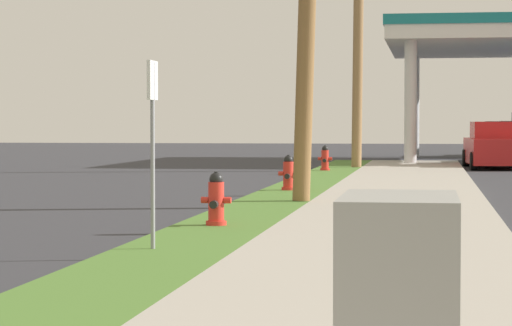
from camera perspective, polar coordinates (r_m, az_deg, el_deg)
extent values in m
cylinder|color=red|center=(15.80, -2.01, -3.02)|extent=(0.29, 0.29, 0.06)
cylinder|color=red|center=(15.78, -2.01, -2.05)|extent=(0.22, 0.22, 0.60)
sphere|color=black|center=(15.76, -2.01, -0.81)|extent=(0.19, 0.19, 0.19)
cylinder|color=black|center=(15.75, -2.02, -0.52)|extent=(0.06, 0.06, 0.05)
cylinder|color=red|center=(15.81, -2.58, -1.87)|extent=(0.10, 0.09, 0.09)
cylinder|color=red|center=(15.75, -1.44, -1.88)|extent=(0.10, 0.09, 0.09)
cylinder|color=black|center=(15.61, -2.13, -2.10)|extent=(0.11, 0.12, 0.11)
cylinder|color=red|center=(23.97, 1.63, -1.29)|extent=(0.29, 0.29, 0.06)
cylinder|color=red|center=(23.96, 1.63, -0.65)|extent=(0.22, 0.22, 0.60)
sphere|color=black|center=(23.95, 1.63, 0.16)|extent=(0.19, 0.19, 0.19)
cylinder|color=black|center=(23.94, 1.63, 0.36)|extent=(0.06, 0.06, 0.05)
cylinder|color=red|center=(23.98, 1.25, -0.53)|extent=(0.10, 0.09, 0.09)
cylinder|color=red|center=(23.94, 2.01, -0.54)|extent=(0.10, 0.09, 0.09)
cylinder|color=black|center=(23.79, 1.58, -0.67)|extent=(0.11, 0.12, 0.11)
cylinder|color=red|center=(33.92, 3.48, -0.32)|extent=(0.29, 0.29, 0.06)
cylinder|color=red|center=(33.91, 3.48, 0.14)|extent=(0.22, 0.22, 0.60)
sphere|color=black|center=(33.90, 3.48, 0.71)|extent=(0.19, 0.19, 0.19)
cylinder|color=black|center=(33.90, 3.48, 0.85)|extent=(0.06, 0.06, 0.05)
cylinder|color=red|center=(33.92, 3.21, 0.22)|extent=(0.10, 0.09, 0.09)
cylinder|color=red|center=(33.89, 3.75, 0.22)|extent=(0.10, 0.09, 0.09)
cylinder|color=black|center=(33.74, 3.46, 0.13)|extent=(0.11, 0.12, 0.11)
cylinder|color=#937047|center=(36.54, 5.15, 6.72)|extent=(0.42, 0.33, 8.82)
cylinder|color=gray|center=(12.83, -5.21, 0.36)|extent=(0.05, 0.05, 2.10)
cube|color=white|center=(12.84, -5.22, 4.15)|extent=(0.04, 0.36, 0.44)
cylinder|color=silver|center=(40.64, 7.76, 2.99)|extent=(0.44, 0.44, 4.46)
cylinder|color=silver|center=(51.25, 7.95, 2.79)|extent=(0.44, 0.44, 4.46)
cube|color=white|center=(46.13, 12.22, 5.93)|extent=(8.74, 12.42, 0.50)
cube|color=#197A7F|center=(46.16, 12.22, 6.46)|extent=(8.84, 12.52, 0.36)
cube|color=#47474C|center=(40.73, 12.64, 0.95)|extent=(0.70, 1.10, 1.60)
cube|color=#47474C|center=(51.33, 11.82, 1.17)|extent=(0.70, 1.10, 1.60)
cylinder|color=black|center=(44.24, 12.65, 0.38)|extent=(0.23, 0.60, 0.60)
cube|color=red|center=(39.01, 11.93, 0.60)|extent=(2.01, 4.57, 0.85)
cube|color=red|center=(38.78, 11.98, 1.63)|extent=(1.69, 2.09, 0.56)
cylinder|color=black|center=(40.64, 10.49, 0.25)|extent=(0.25, 0.61, 0.60)
cylinder|color=black|center=(37.25, 10.88, 0.09)|extent=(0.25, 0.61, 0.60)
cylinder|color=black|center=(47.91, 12.63, 0.60)|extent=(0.27, 0.77, 0.76)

